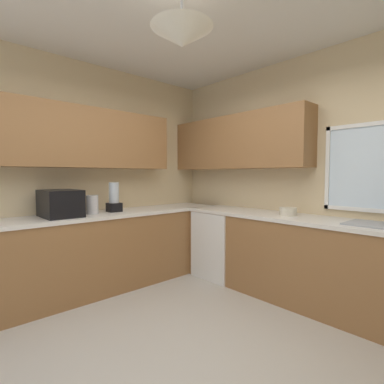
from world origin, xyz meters
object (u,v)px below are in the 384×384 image
(microwave, at_px, (60,203))
(bowl, at_px, (288,211))
(kettle, at_px, (92,205))
(dishwasher, at_px, (222,244))
(blender_appliance, at_px, (114,199))

(microwave, distance_m, bowl, 2.49)
(microwave, distance_m, kettle, 0.35)
(microwave, relative_size, kettle, 2.21)
(dishwasher, relative_size, kettle, 4.01)
(dishwasher, height_order, blender_appliance, blender_appliance)
(bowl, height_order, blender_appliance, blender_appliance)
(kettle, relative_size, blender_appliance, 0.60)
(dishwasher, height_order, kettle, kettle)
(bowl, bearing_deg, blender_appliance, -141.60)
(bowl, relative_size, blender_appliance, 0.52)
(microwave, relative_size, bowl, 2.56)
(kettle, distance_m, bowl, 2.22)
(microwave, distance_m, blender_appliance, 0.63)
(kettle, xyz_separation_m, bowl, (1.59, 1.56, -0.06))
(microwave, height_order, blender_appliance, blender_appliance)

